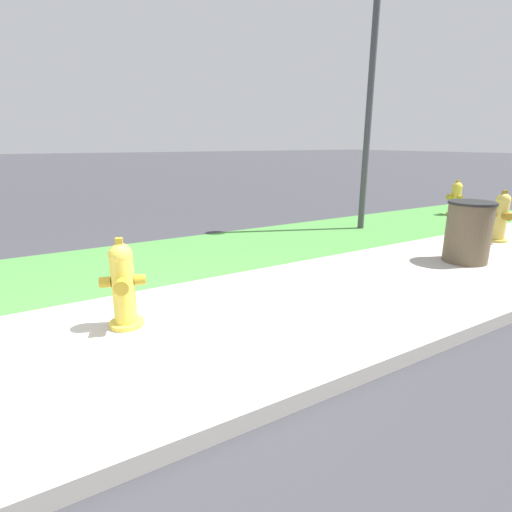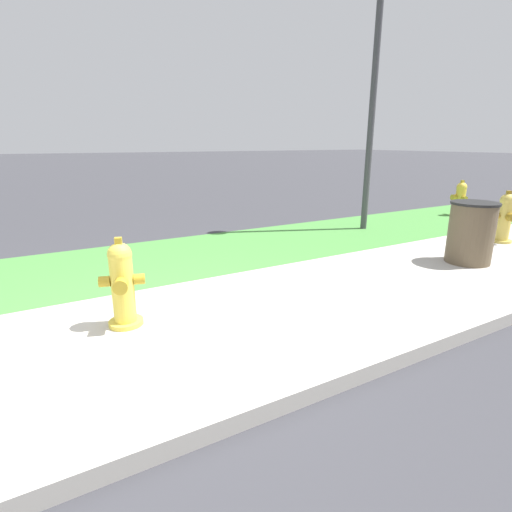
{
  "view_description": "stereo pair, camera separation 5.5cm",
  "coord_description": "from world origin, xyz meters",
  "px_view_note": "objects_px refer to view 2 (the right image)",
  "views": [
    {
      "loc": [
        -0.77,
        -2.9,
        1.53
      ],
      "look_at": [
        1.25,
        0.49,
        0.4
      ],
      "focal_mm": 28.0,
      "sensor_mm": 36.0,
      "label": 1
    },
    {
      "loc": [
        -0.72,
        -2.92,
        1.53
      ],
      "look_at": [
        1.25,
        0.49,
        0.4
      ],
      "focal_mm": 28.0,
      "sensor_mm": 36.0,
      "label": 2
    }
  ],
  "objects_px": {
    "fire_hydrant_by_grass_verge": "(122,285)",
    "fire_hydrant_at_driveway": "(460,199)",
    "street_lamp": "(378,34)",
    "trash_bin": "(471,233)",
    "fire_hydrant_across_street": "(505,218)"
  },
  "relations": [
    {
      "from": "street_lamp",
      "to": "trash_bin",
      "type": "relative_size",
      "value": 6.09
    },
    {
      "from": "fire_hydrant_by_grass_verge",
      "to": "fire_hydrant_at_driveway",
      "type": "distance_m",
      "value": 7.69
    },
    {
      "from": "street_lamp",
      "to": "trash_bin",
      "type": "xyz_separation_m",
      "value": [
        -0.38,
        -2.27,
        -2.79
      ]
    },
    {
      "from": "fire_hydrant_across_street",
      "to": "trash_bin",
      "type": "distance_m",
      "value": 1.55
    },
    {
      "from": "fire_hydrant_by_grass_verge",
      "to": "trash_bin",
      "type": "distance_m",
      "value": 4.31
    },
    {
      "from": "trash_bin",
      "to": "fire_hydrant_at_driveway",
      "type": "bearing_deg",
      "value": 35.64
    },
    {
      "from": "fire_hydrant_at_driveway",
      "to": "street_lamp",
      "type": "bearing_deg",
      "value": 113.58
    },
    {
      "from": "fire_hydrant_by_grass_verge",
      "to": "fire_hydrant_at_driveway",
      "type": "bearing_deg",
      "value": -148.82
    },
    {
      "from": "fire_hydrant_across_street",
      "to": "fire_hydrant_at_driveway",
      "type": "xyz_separation_m",
      "value": [
        1.65,
        1.85,
        -0.03
      ]
    },
    {
      "from": "fire_hydrant_by_grass_verge",
      "to": "street_lamp",
      "type": "height_order",
      "value": "street_lamp"
    },
    {
      "from": "street_lamp",
      "to": "trash_bin",
      "type": "bearing_deg",
      "value": -99.62
    },
    {
      "from": "fire_hydrant_across_street",
      "to": "fire_hydrant_by_grass_verge",
      "type": "height_order",
      "value": "fire_hydrant_across_street"
    },
    {
      "from": "fire_hydrant_across_street",
      "to": "street_lamp",
      "type": "relative_size",
      "value": 0.17
    },
    {
      "from": "fire_hydrant_across_street",
      "to": "fire_hydrant_by_grass_verge",
      "type": "distance_m",
      "value": 5.79
    },
    {
      "from": "fire_hydrant_at_driveway",
      "to": "trash_bin",
      "type": "height_order",
      "value": "trash_bin"
    }
  ]
}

